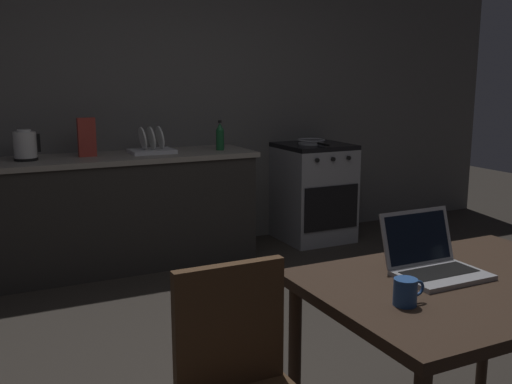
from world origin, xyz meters
name	(u,v)px	position (x,y,z in m)	size (l,w,h in m)	color
ground_plane	(334,382)	(0.00, 0.00, 0.00)	(12.00, 12.00, 0.00)	#2D2823
back_wall	(199,93)	(0.30, 2.61, 1.34)	(6.40, 0.10, 2.67)	#5A5856
kitchen_counter	(118,211)	(-0.52, 2.26, 0.44)	(2.16, 0.64, 0.88)	#282623
stove_oven	(313,192)	(1.26, 2.25, 0.44)	(0.60, 0.62, 0.88)	gray
dining_table	(466,302)	(0.06, -0.74, 0.67)	(1.14, 0.81, 0.75)	#332319
laptop	(434,262)	(0.00, -0.63, 0.80)	(0.32, 0.29, 0.22)	#99999E
electric_kettle	(25,146)	(-1.16, 2.26, 0.99)	(0.19, 0.16, 0.22)	black
bottle	(220,136)	(0.33, 2.21, 1.00)	(0.07, 0.07, 0.24)	#19592D
frying_pan	(312,142)	(1.21, 2.23, 0.91)	(0.25, 0.42, 0.05)	gray
coffee_mug	(406,292)	(-0.29, -0.82, 0.80)	(0.12, 0.08, 0.09)	#264C8C
cereal_box	(87,137)	(-0.72, 2.28, 1.03)	(0.13, 0.05, 0.29)	#B2382D
dish_rack	(152,147)	(-0.23, 2.26, 0.93)	(0.34, 0.26, 0.21)	silver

